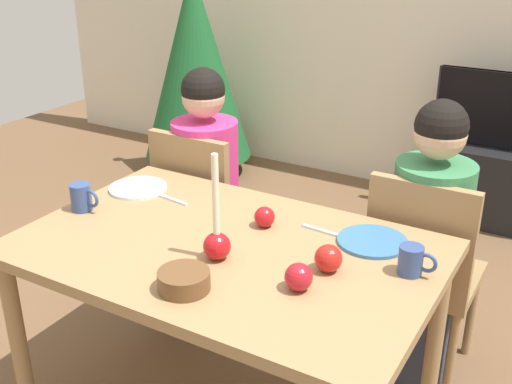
{
  "coord_description": "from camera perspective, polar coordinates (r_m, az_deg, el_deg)",
  "views": [
    {
      "loc": [
        1.03,
        -1.56,
        1.75
      ],
      "look_at": [
        0.0,
        0.2,
        0.87
      ],
      "focal_mm": 44.2,
      "sensor_mm": 36.0,
      "label": 1
    }
  ],
  "objects": [
    {
      "name": "tv",
      "position": [
        4.04,
        21.43,
        6.86
      ],
      "size": [
        0.79,
        0.05,
        0.46
      ],
      "color": "black",
      "rests_on": "tv_stand"
    },
    {
      "name": "bowl_walnuts",
      "position": [
        1.88,
        -6.54,
        -7.95
      ],
      "size": [
        0.16,
        0.16,
        0.06
      ],
      "primitive_type": "cylinder",
      "color": "brown",
      "rests_on": "dining_table"
    },
    {
      "name": "apple_by_left_plate",
      "position": [
        2.23,
        0.78,
        -2.27
      ],
      "size": [
        0.07,
        0.07,
        0.07
      ],
      "primitive_type": "sphere",
      "color": "red",
      "rests_on": "dining_table"
    },
    {
      "name": "plate_left",
      "position": [
        2.59,
        -10.63,
        0.36
      ],
      "size": [
        0.23,
        0.23,
        0.01
      ],
      "primitive_type": "cylinder",
      "color": "silver",
      "rests_on": "dining_table"
    },
    {
      "name": "fork_right",
      "position": [
        2.21,
        6.28,
        -3.6
      ],
      "size": [
        0.18,
        0.03,
        0.01
      ],
      "primitive_type": "cube",
      "rotation": [
        0.0,
        0.0,
        -0.08
      ],
      "color": "silver",
      "rests_on": "dining_table"
    },
    {
      "name": "tv_stand",
      "position": [
        4.18,
        20.49,
        0.69
      ],
      "size": [
        0.64,
        0.4,
        0.48
      ],
      "primitive_type": "cube",
      "color": "black",
      "rests_on": "ground"
    },
    {
      "name": "person_right_child",
      "position": [
        2.55,
        15.16,
        -5.11
      ],
      "size": [
        0.3,
        0.3,
        1.17
      ],
      "color": "#33384C",
      "rests_on": "ground"
    },
    {
      "name": "christmas_tree",
      "position": [
        4.55,
        -5.52,
        11.38
      ],
      "size": [
        0.78,
        0.78,
        1.56
      ],
      "color": "brown",
      "rests_on": "ground"
    },
    {
      "name": "dining_table",
      "position": [
        2.16,
        -2.69,
        -6.79
      ],
      "size": [
        1.4,
        0.9,
        0.75
      ],
      "color": "#99754C",
      "rests_on": "ground"
    },
    {
      "name": "apple_near_candle",
      "position": [
        1.96,
        6.57,
        -5.99
      ],
      "size": [
        0.09,
        0.09,
        0.09
      ],
      "primitive_type": "sphere",
      "color": "#B51D18",
      "rests_on": "dining_table"
    },
    {
      "name": "apple_by_right_mug",
      "position": [
        1.86,
        3.88,
        -7.68
      ],
      "size": [
        0.08,
        0.08,
        0.08
      ],
      "primitive_type": "sphere",
      "color": "#AB1821",
      "rests_on": "dining_table"
    },
    {
      "name": "fork_left",
      "position": [
        2.47,
        -7.82,
        -0.6
      ],
      "size": [
        0.18,
        0.04,
        0.01
      ],
      "primitive_type": "cube",
      "rotation": [
        0.0,
        0.0,
        -0.13
      ],
      "color": "silver",
      "rests_on": "dining_table"
    },
    {
      "name": "person_left_child",
      "position": [
        2.94,
        -4.49,
        -0.38
      ],
      "size": [
        0.3,
        0.3,
        1.17
      ],
      "color": "#33384C",
      "rests_on": "ground"
    },
    {
      "name": "mug_right",
      "position": [
        1.99,
        13.93,
        -6.03
      ],
      "size": [
        0.12,
        0.08,
        0.09
      ],
      "color": "#33477F",
      "rests_on": "dining_table"
    },
    {
      "name": "mug_left",
      "position": [
        2.43,
        -15.48,
        -0.47
      ],
      "size": [
        0.12,
        0.08,
        0.1
      ],
      "color": "#33477F",
      "rests_on": "dining_table"
    },
    {
      "name": "candle_centerpiece",
      "position": [
        2.01,
        -3.57,
        -4.23
      ],
      "size": [
        0.09,
        0.09,
        0.36
      ],
      "color": "red",
      "rests_on": "dining_table"
    },
    {
      "name": "chair_right",
      "position": [
        2.55,
        14.82,
        -6.56
      ],
      "size": [
        0.4,
        0.4,
        0.9
      ],
      "color": "#99754C",
      "rests_on": "ground"
    },
    {
      "name": "plate_right",
      "position": [
        2.17,
        10.49,
        -4.4
      ],
      "size": [
        0.24,
        0.24,
        0.01
      ],
      "primitive_type": "cylinder",
      "color": "teal",
      "rests_on": "dining_table"
    },
    {
      "name": "chair_left",
      "position": [
        2.94,
        -4.81,
        -1.63
      ],
      "size": [
        0.4,
        0.4,
        0.9
      ],
      "color": "#99754C",
      "rests_on": "ground"
    }
  ]
}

